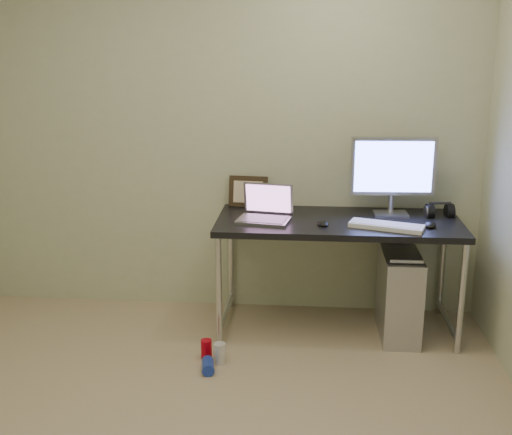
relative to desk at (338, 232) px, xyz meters
name	(u,v)px	position (x,y,z in m)	size (l,w,h in m)	color
wall_back	(223,133)	(-0.78, 0.34, 0.58)	(3.50, 0.02, 2.50)	beige
desk	(338,232)	(0.00, 0.00, 0.00)	(1.55, 0.68, 0.75)	black
tower_computer	(399,294)	(0.40, -0.05, -0.39)	(0.24, 0.53, 0.59)	silver
cable_a	(386,258)	(0.35, 0.29, -0.27)	(0.01, 0.01, 0.70)	black
cable_b	(400,262)	(0.44, 0.27, -0.29)	(0.01, 0.01, 0.72)	black
can_red	(206,349)	(-0.79, -0.50, -0.61)	(0.07, 0.07, 0.12)	#BC0417
can_white	(220,353)	(-0.70, -0.55, -0.61)	(0.07, 0.07, 0.13)	silver
can_blue	(208,366)	(-0.75, -0.66, -0.63)	(0.07, 0.07, 0.13)	#1E3AB7
laptop	(265,212)	(-0.47, -0.03, 0.13)	(0.36, 0.32, 0.22)	#A1A0A8
monitor	(393,170)	(0.34, 0.15, 0.38)	(0.55, 0.17, 0.51)	#A1A0A8
keyboard	(386,226)	(0.28, -0.16, 0.09)	(0.45, 0.14, 0.03)	white
mouse_right	(430,224)	(0.55, -0.11, 0.10)	(0.07, 0.12, 0.04)	black
mouse_left	(323,222)	(-0.10, -0.13, 0.10)	(0.07, 0.11, 0.04)	black
headphones	(440,212)	(0.66, 0.14, 0.11)	(0.19, 0.11, 0.12)	black
picture_frame	(248,192)	(-0.61, 0.29, 0.19)	(0.27, 0.03, 0.21)	black
webcam	(278,195)	(-0.40, 0.26, 0.17)	(0.05, 0.04, 0.12)	silver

